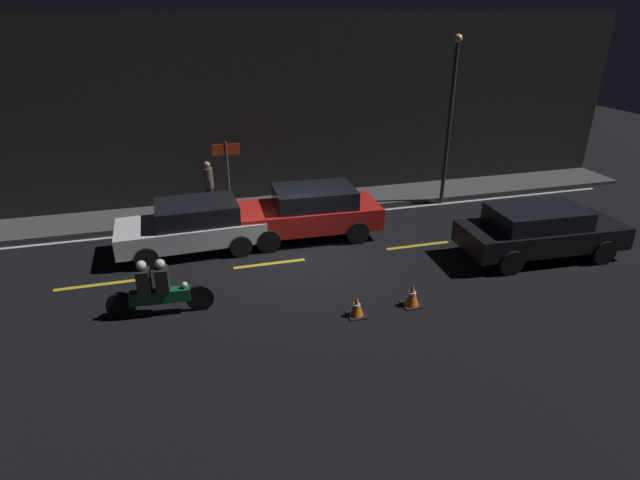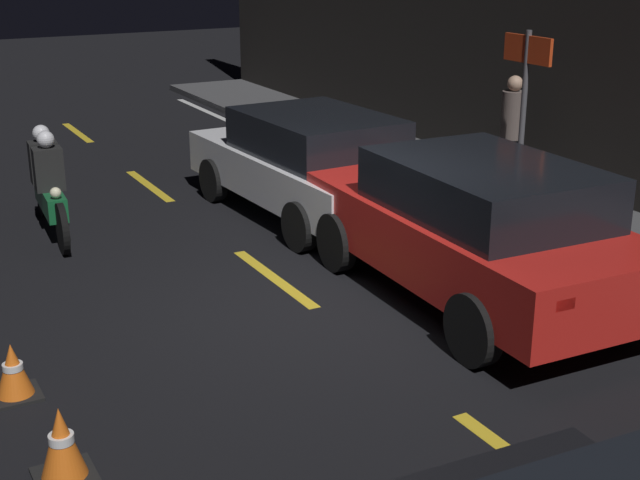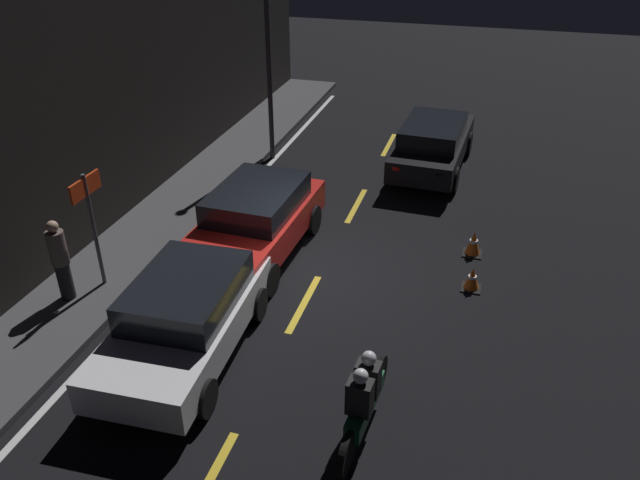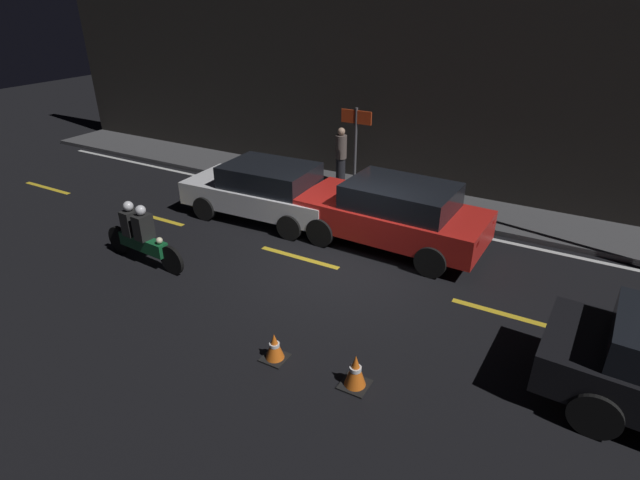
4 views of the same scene
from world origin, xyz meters
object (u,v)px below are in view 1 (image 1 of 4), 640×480
(taxi_red, at_px, (309,211))
(street_lamp, at_px, (450,114))
(motorcycle, at_px, (156,289))
(traffic_cone_near, at_px, (357,307))
(van_black, at_px, (540,230))
(shop_sign, at_px, (227,163))
(sedan_white, at_px, (193,225))
(pedestrian, at_px, (209,185))
(traffic_cone_mid, at_px, (412,295))

(taxi_red, relative_size, street_lamp, 0.77)
(taxi_red, relative_size, motorcycle, 1.85)
(traffic_cone_near, distance_m, street_lamp, 8.90)
(taxi_red, bearing_deg, van_black, 154.14)
(shop_sign, xyz_separation_m, street_lamp, (7.57, -0.89, 1.41))
(motorcycle, bearing_deg, van_black, 6.01)
(sedan_white, height_order, pedestrian, pedestrian)
(traffic_cone_near, height_order, street_lamp, street_lamp)
(traffic_cone_near, relative_size, traffic_cone_mid, 0.86)
(sedan_white, distance_m, street_lamp, 9.38)
(traffic_cone_mid, height_order, street_lamp, street_lamp)
(van_black, bearing_deg, street_lamp, 98.64)
(traffic_cone_near, bearing_deg, street_lamp, 48.95)
(taxi_red, relative_size, pedestrian, 2.61)
(traffic_cone_near, distance_m, pedestrian, 8.10)
(sedan_white, xyz_separation_m, traffic_cone_near, (3.39, -4.65, -0.53))
(sedan_white, height_order, shop_sign, shop_sign)
(traffic_cone_near, distance_m, shop_sign, 7.67)
(traffic_cone_mid, relative_size, shop_sign, 0.24)
(sedan_white, bearing_deg, shop_sign, -119.74)
(motorcycle, xyz_separation_m, shop_sign, (2.28, 5.92, 1.17))
(street_lamp, bearing_deg, taxi_red, -163.61)
(van_black, height_order, pedestrian, pedestrian)
(sedan_white, xyz_separation_m, motorcycle, (-0.96, -3.36, -0.12))
(traffic_cone_near, bearing_deg, traffic_cone_mid, 3.26)
(van_black, distance_m, pedestrian, 10.56)
(traffic_cone_mid, bearing_deg, sedan_white, 136.42)
(traffic_cone_near, height_order, pedestrian, pedestrian)
(van_black, bearing_deg, pedestrian, 148.25)
(taxi_red, xyz_separation_m, van_black, (5.88, -3.13, -0.03))
(sedan_white, distance_m, van_black, 9.86)
(pedestrian, bearing_deg, shop_sign, -30.66)
(traffic_cone_mid, bearing_deg, pedestrian, 118.77)
(traffic_cone_mid, distance_m, pedestrian, 8.60)
(taxi_red, height_order, traffic_cone_mid, taxi_red)
(motorcycle, xyz_separation_m, street_lamp, (9.85, 5.03, 2.59))
(sedan_white, bearing_deg, taxi_red, 178.96)
(traffic_cone_near, relative_size, pedestrian, 0.29)
(motorcycle, relative_size, pedestrian, 1.41)
(sedan_white, height_order, traffic_cone_near, sedan_white)
(taxi_red, bearing_deg, shop_sign, -46.53)
(sedan_white, bearing_deg, traffic_cone_near, 123.65)
(taxi_red, xyz_separation_m, traffic_cone_mid, (1.30, -4.65, -0.55))
(pedestrian, distance_m, street_lamp, 8.61)
(sedan_white, xyz_separation_m, pedestrian, (0.67, 2.95, 0.23))
(traffic_cone_near, xyz_separation_m, shop_sign, (-2.07, 7.21, 1.58))
(sedan_white, xyz_separation_m, traffic_cone_mid, (4.80, -4.57, -0.49))
(van_black, relative_size, motorcycle, 1.95)
(van_black, height_order, motorcycle, van_black)
(sedan_white, height_order, street_lamp, street_lamp)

